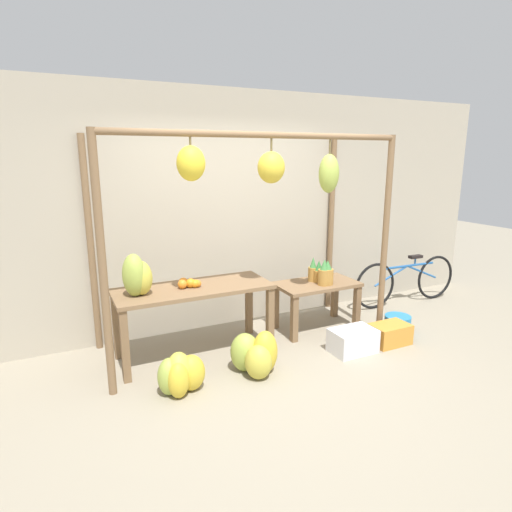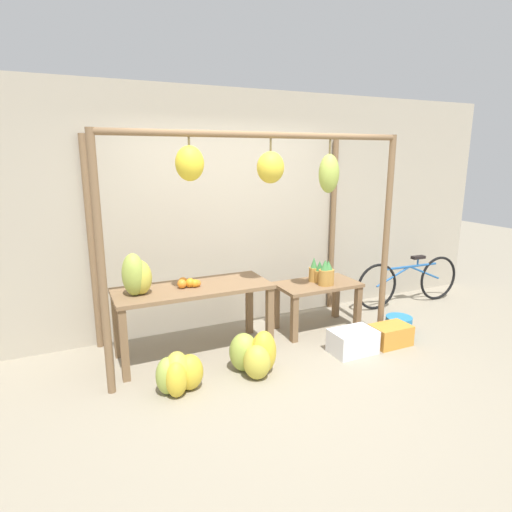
# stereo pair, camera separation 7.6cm
# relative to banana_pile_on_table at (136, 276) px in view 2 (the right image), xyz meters

# --- Properties ---
(ground_plane) EXTENTS (20.00, 20.00, 0.00)m
(ground_plane) POSITION_rel_banana_pile_on_table_xyz_m (1.17, -0.87, -0.94)
(ground_plane) COLOR gray
(shop_wall_back) EXTENTS (8.00, 0.08, 2.80)m
(shop_wall_back) POSITION_rel_banana_pile_on_table_xyz_m (1.17, 0.74, 0.46)
(shop_wall_back) COLOR #B2A893
(shop_wall_back) RESTS_ON ground_plane
(stall_awning) EXTENTS (3.09, 1.19, 2.26)m
(stall_awning) POSITION_rel_banana_pile_on_table_xyz_m (1.17, -0.17, 0.70)
(stall_awning) COLOR brown
(stall_awning) RESTS_ON ground_plane
(display_table_main) EXTENTS (1.59, 0.63, 0.75)m
(display_table_main) POSITION_rel_banana_pile_on_table_xyz_m (0.56, 0.04, -0.31)
(display_table_main) COLOR brown
(display_table_main) RESTS_ON ground_plane
(display_table_side) EXTENTS (0.97, 0.55, 0.58)m
(display_table_side) POSITION_rel_banana_pile_on_table_xyz_m (2.10, 0.08, -0.47)
(display_table_side) COLOR brown
(display_table_side) RESTS_ON ground_plane
(banana_pile_on_table) EXTENTS (0.34, 0.31, 0.41)m
(banana_pile_on_table) POSITION_rel_banana_pile_on_table_xyz_m (0.00, 0.00, 0.00)
(banana_pile_on_table) COLOR gold
(banana_pile_on_table) RESTS_ON display_table_main
(orange_pile) EXTENTS (0.24, 0.17, 0.09)m
(orange_pile) POSITION_rel_banana_pile_on_table_xyz_m (0.51, 0.03, -0.14)
(orange_pile) COLOR orange
(orange_pile) RESTS_ON display_table_main
(pineapple_cluster) EXTENTS (0.24, 0.32, 0.30)m
(pineapple_cluster) POSITION_rel_banana_pile_on_table_xyz_m (2.14, 0.04, -0.24)
(pineapple_cluster) COLOR #A3702D
(pineapple_cluster) RESTS_ON display_table_side
(banana_pile_ground_left) EXTENTS (0.48, 0.38, 0.38)m
(banana_pile_ground_left) POSITION_rel_banana_pile_on_table_xyz_m (0.21, -0.63, -0.76)
(banana_pile_ground_left) COLOR gold
(banana_pile_ground_left) RESTS_ON ground_plane
(banana_pile_ground_right) EXTENTS (0.51, 0.55, 0.43)m
(banana_pile_ground_right) POSITION_rel_banana_pile_on_table_xyz_m (0.95, -0.61, -0.74)
(banana_pile_ground_right) COLOR gold
(banana_pile_ground_right) RESTS_ON ground_plane
(fruit_crate_white) EXTENTS (0.48, 0.31, 0.25)m
(fruit_crate_white) POSITION_rel_banana_pile_on_table_xyz_m (2.09, -0.64, -0.81)
(fruit_crate_white) COLOR silver
(fruit_crate_white) RESTS_ON ground_plane
(blue_bucket) EXTENTS (0.30, 0.30, 0.22)m
(blue_bucket) POSITION_rel_banana_pile_on_table_xyz_m (2.88, -0.48, -0.83)
(blue_bucket) COLOR teal
(blue_bucket) RESTS_ON ground_plane
(parked_bicycle) EXTENTS (1.72, 0.11, 0.69)m
(parked_bicycle) POSITION_rel_banana_pile_on_table_xyz_m (3.74, 0.28, -0.60)
(parked_bicycle) COLOR black
(parked_bicycle) RESTS_ON ground_plane
(fruit_crate_purple) EXTENTS (0.43, 0.28, 0.23)m
(fruit_crate_purple) POSITION_rel_banana_pile_on_table_xyz_m (2.59, -0.66, -0.82)
(fruit_crate_purple) COLOR orange
(fruit_crate_purple) RESTS_ON ground_plane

